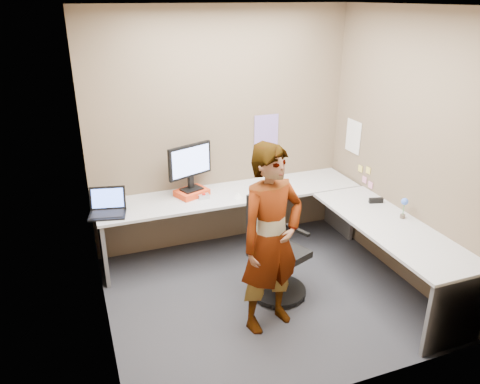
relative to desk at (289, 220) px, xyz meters
name	(u,v)px	position (x,y,z in m)	size (l,w,h in m)	color
ground	(264,295)	(-0.44, -0.39, -0.59)	(3.00, 3.00, 0.00)	#2A2A30
wall_back	(221,132)	(-0.44, 0.91, 0.76)	(3.00, 3.00, 0.00)	brown
wall_right	(406,150)	(1.06, -0.39, 0.76)	(2.70, 2.70, 0.00)	brown
wall_left	(92,192)	(-1.94, -0.39, 0.76)	(2.70, 2.70, 0.00)	brown
ceiling	(271,5)	(-0.44, -0.39, 2.11)	(3.00, 3.00, 0.00)	white
desk	(289,220)	(0.00, 0.00, 0.00)	(2.98, 2.58, 0.73)	#B1B1B1
paper_ream	(192,193)	(-0.87, 0.67, 0.18)	(0.34, 0.25, 0.07)	red
monitor	(190,163)	(-0.87, 0.69, 0.51)	(0.51, 0.25, 0.51)	black
laptop	(108,207)	(-1.79, 0.53, 0.21)	(0.41, 0.36, 0.25)	black
trackball_mouse	(204,196)	(-0.77, 0.55, 0.17)	(0.12, 0.08, 0.07)	#B7B7BC
origami	(238,195)	(-0.41, 0.43, 0.17)	(0.10, 0.10, 0.06)	white
stapler	(376,200)	(0.91, -0.21, 0.17)	(0.15, 0.04, 0.06)	black
flower	(404,205)	(0.94, -0.62, 0.28)	(0.07, 0.07, 0.22)	brown
calendar_purple	(266,132)	(0.11, 0.90, 0.71)	(0.30, 0.01, 0.40)	#846BB7
calendar_white	(353,137)	(1.05, 0.51, 0.66)	(0.01, 0.28, 0.38)	white
sticky_note_a	(368,170)	(1.05, 0.16, 0.36)	(0.01, 0.07, 0.07)	#F2E059
sticky_note_b	(364,180)	(1.05, 0.21, 0.23)	(0.01, 0.07, 0.07)	pink
sticky_note_c	(370,185)	(1.05, 0.09, 0.21)	(0.01, 0.07, 0.07)	pink
sticky_note_d	(360,169)	(1.05, 0.31, 0.33)	(0.01, 0.07, 0.07)	#F2E059
office_chair	(275,254)	(-0.32, -0.35, -0.16)	(0.61, 0.60, 1.05)	black
person	(271,240)	(-0.56, -0.77, 0.27)	(0.62, 0.41, 1.71)	#999399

